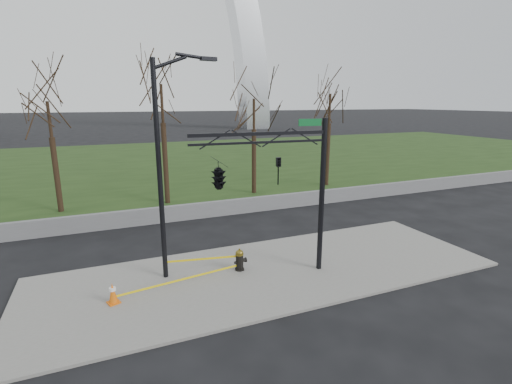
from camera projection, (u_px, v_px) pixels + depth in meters
name	position (u px, v px, depth m)	size (l,w,h in m)	color
ground	(269.00, 273.00, 14.66)	(500.00, 500.00, 0.00)	black
sidewalk	(269.00, 272.00, 14.65)	(18.00, 6.00, 0.10)	slate
grass_strip	(158.00, 162.00, 41.57)	(120.00, 40.00, 0.06)	#1C3112
guardrail	(213.00, 209.00, 21.74)	(60.00, 0.30, 0.90)	#59595B
tree_row	(111.00, 144.00, 22.55)	(35.73, 4.00, 8.17)	black
fire_hydrant	(240.00, 260.00, 14.60)	(0.56, 0.36, 0.90)	black
traffic_cone	(113.00, 293.00, 12.20)	(0.47, 0.47, 0.72)	#D95C0B
street_light	(165.00, 156.00, 13.16)	(2.39, 0.49, 8.21)	black
traffic_signal_mast	(240.00, 174.00, 12.86)	(5.09, 2.51, 6.00)	black
caution_tape	(190.00, 272.00, 13.75)	(4.70, 1.28, 0.45)	yellow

